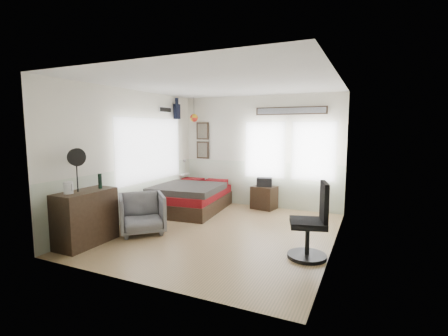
% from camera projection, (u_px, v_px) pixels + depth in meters
% --- Properties ---
extents(ground_plane, '(4.00, 4.50, 0.01)m').
position_uv_depth(ground_plane, '(220.00, 232.00, 6.04)').
color(ground_plane, '#9A7F52').
extents(room_shell, '(4.02, 4.52, 2.71)m').
position_uv_depth(room_shell, '(220.00, 145.00, 6.04)').
color(room_shell, silver).
rests_on(room_shell, ground_plane).
extents(wall_decor, '(3.55, 1.32, 1.44)m').
position_uv_depth(wall_decor, '(213.00, 121.00, 8.01)').
color(wall_decor, black).
rests_on(wall_decor, room_shell).
extents(bed, '(1.56, 2.09, 0.63)m').
position_uv_depth(bed, '(191.00, 197.00, 7.60)').
color(bed, '#36261A').
rests_on(bed, ground_plane).
extents(dresser, '(0.48, 1.00, 0.90)m').
position_uv_depth(dresser, '(86.00, 218.00, 5.35)').
color(dresser, '#36261A').
rests_on(dresser, ground_plane).
extents(armchair, '(1.12, 1.12, 0.73)m').
position_uv_depth(armchair, '(142.00, 213.00, 5.95)').
color(armchair, slate).
rests_on(armchair, ground_plane).
extents(nightstand, '(0.61, 0.53, 0.54)m').
position_uv_depth(nightstand, '(264.00, 197.00, 7.76)').
color(nightstand, '#36261A').
rests_on(nightstand, ground_plane).
extents(task_chair, '(0.63, 0.63, 1.15)m').
position_uv_depth(task_chair, '(312.00, 228.00, 4.76)').
color(task_chair, black).
rests_on(task_chair, ground_plane).
extents(kettle, '(0.17, 0.14, 0.19)m').
position_uv_depth(kettle, '(68.00, 188.00, 5.06)').
color(kettle, silver).
rests_on(kettle, dresser).
extents(bottle, '(0.06, 0.06, 0.25)m').
position_uv_depth(bottle, '(100.00, 181.00, 5.50)').
color(bottle, black).
rests_on(bottle, dresser).
extents(stand_fan, '(0.14, 0.29, 0.71)m').
position_uv_depth(stand_fan, '(77.00, 158.00, 5.16)').
color(stand_fan, black).
rests_on(stand_fan, dresser).
extents(black_bag, '(0.40, 0.30, 0.21)m').
position_uv_depth(black_bag, '(264.00, 182.00, 7.72)').
color(black_bag, black).
rests_on(black_bag, nightstand).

